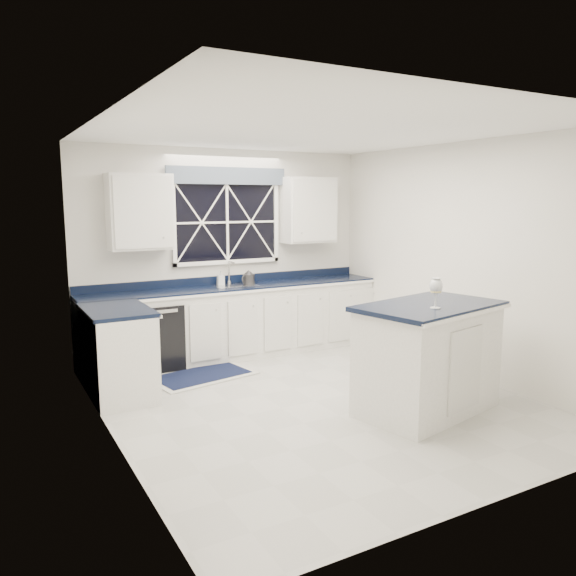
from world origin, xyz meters
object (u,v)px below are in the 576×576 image
island (428,358)px  wine_glass (436,287)px  kettle (249,277)px  soap_bottle (221,278)px  dishwasher (154,335)px  faucet (230,272)px

island → wine_glass: bearing=-133.3°
kettle → island: bearing=-100.3°
wine_glass → kettle: bearing=99.2°
kettle → soap_bottle: size_ratio=1.28×
dishwasher → island: (1.92, -2.69, 0.12)m
island → dishwasher: bearing=113.4°
soap_bottle → kettle: bearing=-9.5°
wine_glass → soap_bottle: bearing=105.7°
faucet → island: (0.82, -2.89, -0.56)m
island → faucet: bearing=93.7°
island → soap_bottle: bearing=96.7°
island → kettle: size_ratio=6.47×
island → kettle: 2.88m
faucet → kettle: faucet is taller
faucet → soap_bottle: faucet is taller
kettle → soap_bottle: soap_bottle is taller
dishwasher → soap_bottle: 1.15m
dishwasher → soap_bottle: size_ratio=4.30×
dishwasher → faucet: 1.31m
kettle → soap_bottle: 0.38m
kettle → soap_bottle: bearing=148.1°
faucet → island: 3.05m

